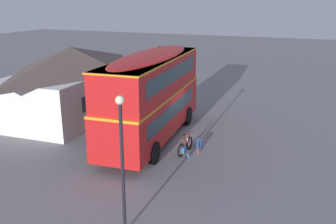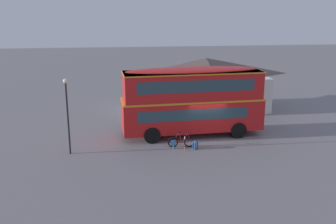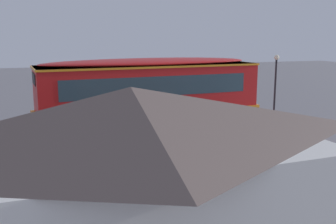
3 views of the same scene
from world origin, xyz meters
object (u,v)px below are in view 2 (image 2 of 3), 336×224
(backpack_on_ground, at_px, (195,145))
(street_lamp, at_px, (67,108))
(touring_bicycle, at_px, (180,142))
(water_bottle_blue_sports, at_px, (173,147))
(double_decker_bus, at_px, (192,98))
(water_bottle_red_squeeze, at_px, (185,149))

(backpack_on_ground, relative_size, street_lamp, 0.12)
(touring_bicycle, height_order, water_bottle_blue_sports, touring_bicycle)
(double_decker_bus, distance_m, touring_bicycle, 3.47)
(double_decker_bus, bearing_deg, backpack_on_ground, -95.62)
(double_decker_bus, distance_m, backpack_on_ground, 3.65)
(touring_bicycle, distance_m, street_lamp, 7.35)
(double_decker_bus, distance_m, water_bottle_red_squeeze, 4.01)
(water_bottle_blue_sports, height_order, street_lamp, street_lamp)
(backpack_on_ground, distance_m, water_bottle_blue_sports, 1.40)
(water_bottle_red_squeeze, relative_size, street_lamp, 0.05)
(street_lamp, bearing_deg, backpack_on_ground, -0.92)
(backpack_on_ground, bearing_deg, touring_bicycle, 154.02)
(backpack_on_ground, xyz_separation_m, water_bottle_blue_sports, (-1.38, 0.13, -0.17))
(double_decker_bus, relative_size, street_lamp, 2.09)
(double_decker_bus, height_order, street_lamp, double_decker_bus)
(touring_bicycle, xyz_separation_m, water_bottle_blue_sports, (-0.47, -0.32, -0.25))
(double_decker_bus, relative_size, backpack_on_ground, 17.42)
(backpack_on_ground, height_order, street_lamp, street_lamp)
(water_bottle_red_squeeze, height_order, street_lamp, street_lamp)
(touring_bicycle, height_order, street_lamp, street_lamp)
(street_lamp, bearing_deg, double_decker_bus, 18.18)
(double_decker_bus, bearing_deg, water_bottle_red_squeeze, -108.36)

